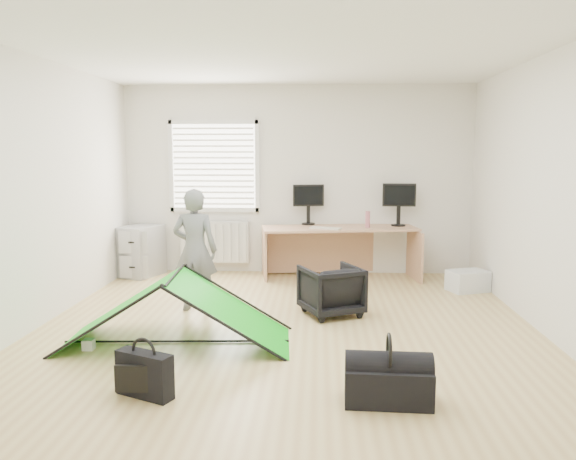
# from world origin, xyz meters

# --- Properties ---
(ground) EXTENTS (5.50, 5.50, 0.00)m
(ground) POSITION_xyz_m (0.00, 0.00, 0.00)
(ground) COLOR tan
(ground) RESTS_ON ground
(back_wall) EXTENTS (5.00, 0.02, 2.70)m
(back_wall) POSITION_xyz_m (0.00, 2.75, 1.35)
(back_wall) COLOR silver
(back_wall) RESTS_ON ground
(window) EXTENTS (1.20, 0.06, 1.20)m
(window) POSITION_xyz_m (-1.20, 2.71, 1.55)
(window) COLOR silver
(window) RESTS_ON back_wall
(radiator) EXTENTS (1.00, 0.12, 0.60)m
(radiator) POSITION_xyz_m (-1.20, 2.67, 0.45)
(radiator) COLOR silver
(radiator) RESTS_ON back_wall
(desk) EXTENTS (2.20, 0.99, 0.72)m
(desk) POSITION_xyz_m (0.60, 2.36, 0.36)
(desk) COLOR tan
(desk) RESTS_ON ground
(filing_cabinet) EXTENTS (0.64, 0.73, 0.71)m
(filing_cabinet) POSITION_xyz_m (-2.22, 2.39, 0.36)
(filing_cabinet) COLOR #A2A3A7
(filing_cabinet) RESTS_ON ground
(monitor_left) EXTENTS (0.45, 0.18, 0.42)m
(monitor_left) POSITION_xyz_m (0.17, 2.61, 0.93)
(monitor_left) COLOR black
(monitor_left) RESTS_ON desk
(monitor_right) EXTENTS (0.46, 0.11, 0.44)m
(monitor_right) POSITION_xyz_m (1.44, 2.53, 0.94)
(monitor_right) COLOR black
(monitor_right) RESTS_ON desk
(keyboard) EXTENTS (0.44, 0.29, 0.02)m
(keyboard) POSITION_xyz_m (0.41, 2.16, 0.73)
(keyboard) COLOR beige
(keyboard) RESTS_ON desk
(thermos) EXTENTS (0.08, 0.08, 0.23)m
(thermos) POSITION_xyz_m (0.99, 2.32, 0.84)
(thermos) COLOR #B56573
(thermos) RESTS_ON desk
(office_chair) EXTENTS (0.77, 0.78, 0.54)m
(office_chair) POSITION_xyz_m (0.46, 0.57, 0.27)
(office_chair) COLOR black
(office_chair) RESTS_ON ground
(person) EXTENTS (0.52, 0.36, 1.36)m
(person) POSITION_xyz_m (-1.04, 0.67, 0.68)
(person) COLOR slate
(person) RESTS_ON ground
(kite) EXTENTS (2.13, 1.04, 0.64)m
(kite) POSITION_xyz_m (-0.98, -0.43, 0.32)
(kite) COLOR #11B816
(kite) RESTS_ON ground
(storage_crate) EXTENTS (0.55, 0.47, 0.26)m
(storage_crate) POSITION_xyz_m (2.22, 1.71, 0.13)
(storage_crate) COLOR silver
(storage_crate) RESTS_ON ground
(tote_bag) EXTENTS (0.35, 0.16, 0.41)m
(tote_bag) POSITION_xyz_m (-2.28, 2.62, 0.21)
(tote_bag) COLOR teal
(tote_bag) RESTS_ON ground
(laptop_bag) EXTENTS (0.46, 0.30, 0.33)m
(laptop_bag) POSITION_xyz_m (-0.93, -1.57, 0.17)
(laptop_bag) COLOR black
(laptop_bag) RESTS_ON ground
(white_box) EXTENTS (0.10, 0.10, 0.09)m
(white_box) POSITION_xyz_m (-1.73, -0.65, 0.05)
(white_box) COLOR silver
(white_box) RESTS_ON ground
(duffel_bag) EXTENTS (0.62, 0.33, 0.26)m
(duffel_bag) POSITION_xyz_m (0.81, -1.58, 0.13)
(duffel_bag) COLOR black
(duffel_bag) RESTS_ON ground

